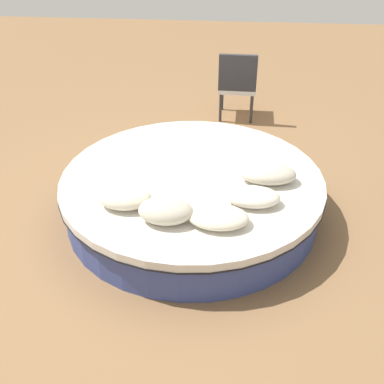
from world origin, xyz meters
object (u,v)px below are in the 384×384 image
at_px(throw_pillow_0, 125,197).
at_px(throw_pillow_3, 253,197).
at_px(round_bed, 192,195).
at_px(throw_pillow_2, 218,217).
at_px(throw_pillow_1, 166,211).
at_px(patio_chair, 237,82).
at_px(throw_pillow_4, 268,174).

bearing_deg(throw_pillow_0, throw_pillow_3, 6.21).
relative_size(throw_pillow_0, throw_pillow_3, 0.99).
height_order(round_bed, throw_pillow_2, throw_pillow_2).
distance_m(round_bed, throw_pillow_1, 0.83).
height_order(throw_pillow_3, patio_chair, patio_chair).
relative_size(throw_pillow_0, patio_chair, 0.50).
relative_size(throw_pillow_1, patio_chair, 0.49).
distance_m(throw_pillow_1, throw_pillow_3, 0.83).
bearing_deg(round_bed, throw_pillow_2, -68.77).
height_order(throw_pillow_0, patio_chair, patio_chair).
distance_m(throw_pillow_0, throw_pillow_4, 1.41).
xyz_separation_m(throw_pillow_0, throw_pillow_3, (1.16, 0.13, -0.01)).
relative_size(throw_pillow_1, throw_pillow_2, 0.91).
distance_m(round_bed, throw_pillow_3, 0.79).
bearing_deg(patio_chair, throw_pillow_3, -85.07).
distance_m(throw_pillow_1, throw_pillow_2, 0.46).
bearing_deg(round_bed, throw_pillow_3, -35.15).
height_order(throw_pillow_2, throw_pillow_4, throw_pillow_4).
xyz_separation_m(round_bed, patio_chair, (0.42, 2.41, 0.33)).
height_order(throw_pillow_0, throw_pillow_3, throw_pillow_0).
height_order(round_bed, throw_pillow_0, throw_pillow_0).
xyz_separation_m(round_bed, throw_pillow_2, (0.29, -0.76, 0.29)).
bearing_deg(throw_pillow_2, round_bed, 111.23).
relative_size(round_bed, throw_pillow_1, 5.53).
xyz_separation_m(throw_pillow_1, throw_pillow_2, (0.46, -0.01, -0.03)).
bearing_deg(throw_pillow_4, throw_pillow_0, -158.13).
relative_size(throw_pillow_1, throw_pillow_3, 0.97).
bearing_deg(throw_pillow_4, round_bed, 178.47).
bearing_deg(throw_pillow_2, patio_chair, 87.63).
xyz_separation_m(round_bed, throw_pillow_1, (-0.16, -0.74, 0.32)).
xyz_separation_m(throw_pillow_2, patio_chair, (0.13, 3.17, 0.04)).
relative_size(round_bed, throw_pillow_4, 4.79).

